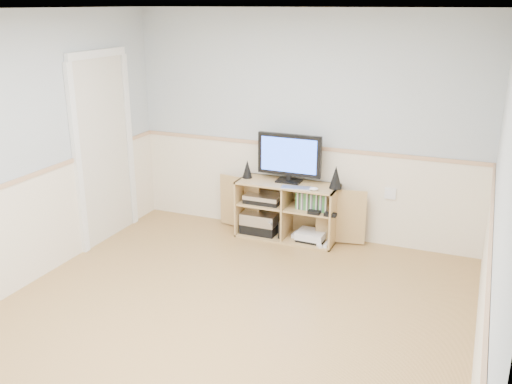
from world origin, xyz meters
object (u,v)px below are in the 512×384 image
at_px(game_consoles, 311,236).
at_px(monitor, 289,156).
at_px(media_cabinet, 288,209).
at_px(keyboard, 296,188).

bearing_deg(game_consoles, monitor, 168.13).
xyz_separation_m(media_cabinet, monitor, (-0.00, -0.00, 0.61)).
height_order(media_cabinet, keyboard, keyboard).
distance_m(monitor, game_consoles, 0.92).
height_order(monitor, game_consoles, monitor).
bearing_deg(monitor, game_consoles, -11.87).
distance_m(media_cabinet, keyboard, 0.40).
bearing_deg(media_cabinet, game_consoles, -12.55).
distance_m(monitor, keyboard, 0.37).
xyz_separation_m(monitor, game_consoles, (0.29, -0.06, -0.87)).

